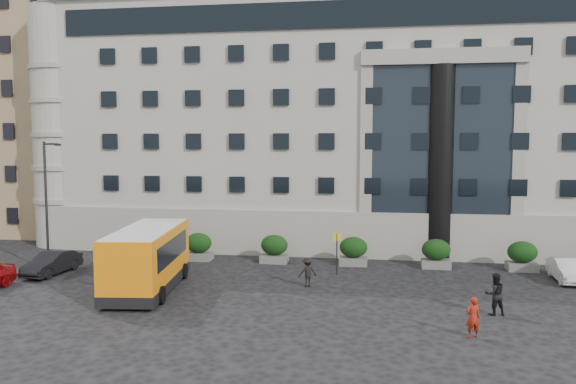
{
  "coord_description": "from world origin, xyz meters",
  "views": [
    {
      "loc": [
        7.58,
        -28.2,
        8.03
      ],
      "look_at": [
        2.6,
        4.59,
        5.0
      ],
      "focal_mm": 35.0,
      "sensor_mm": 36.0,
      "label": 1
    }
  ],
  "objects_px": {
    "hedge_a": "(199,246)",
    "parked_car_c": "(121,237)",
    "pedestrian_a": "(473,317)",
    "street_lamp": "(47,201)",
    "parked_car_b": "(52,263)",
    "bus_stop_sign": "(337,246)",
    "hedge_b": "(274,249)",
    "red_truck": "(69,218)",
    "hedge_d": "(436,253)",
    "pedestrian_b": "(495,294)",
    "minibus": "(148,256)",
    "hedge_c": "(353,251)",
    "hedge_e": "(522,256)",
    "pedestrian_c": "(308,272)",
    "parked_car_d": "(83,229)",
    "white_taxi": "(567,270)"
  },
  "relations": [
    {
      "from": "red_truck",
      "to": "white_taxi",
      "type": "relative_size",
      "value": 1.58
    },
    {
      "from": "hedge_d",
      "to": "white_taxi",
      "type": "relative_size",
      "value": 0.48
    },
    {
      "from": "pedestrian_a",
      "to": "red_truck",
      "type": "bearing_deg",
      "value": -50.64
    },
    {
      "from": "hedge_a",
      "to": "street_lamp",
      "type": "distance_m",
      "value": 9.89
    },
    {
      "from": "white_taxi",
      "to": "hedge_d",
      "type": "bearing_deg",
      "value": 163.34
    },
    {
      "from": "red_truck",
      "to": "parked_car_b",
      "type": "height_order",
      "value": "red_truck"
    },
    {
      "from": "parked_car_b",
      "to": "parked_car_d",
      "type": "xyz_separation_m",
      "value": [
        -4.98,
        12.83,
        -0.07
      ]
    },
    {
      "from": "bus_stop_sign",
      "to": "hedge_e",
      "type": "bearing_deg",
      "value": 13.92
    },
    {
      "from": "hedge_b",
      "to": "parked_car_b",
      "type": "bearing_deg",
      "value": -157.58
    },
    {
      "from": "hedge_b",
      "to": "hedge_d",
      "type": "relative_size",
      "value": 1.0
    },
    {
      "from": "pedestrian_b",
      "to": "pedestrian_c",
      "type": "bearing_deg",
      "value": -36.26
    },
    {
      "from": "bus_stop_sign",
      "to": "red_truck",
      "type": "height_order",
      "value": "red_truck"
    },
    {
      "from": "pedestrian_b",
      "to": "parked_car_d",
      "type": "bearing_deg",
      "value": -43.9
    },
    {
      "from": "hedge_b",
      "to": "pedestrian_b",
      "type": "height_order",
      "value": "pedestrian_b"
    },
    {
      "from": "bus_stop_sign",
      "to": "red_truck",
      "type": "xyz_separation_m",
      "value": [
        -23.05,
        10.05,
        -0.12
      ]
    },
    {
      "from": "hedge_d",
      "to": "hedge_e",
      "type": "relative_size",
      "value": 1.0
    },
    {
      "from": "hedge_e",
      "to": "parked_car_b",
      "type": "height_order",
      "value": "hedge_e"
    },
    {
      "from": "hedge_c",
      "to": "pedestrian_b",
      "type": "height_order",
      "value": "pedestrian_b"
    },
    {
      "from": "parked_car_b",
      "to": "parked_car_c",
      "type": "relative_size",
      "value": 0.95
    },
    {
      "from": "hedge_c",
      "to": "street_lamp",
      "type": "bearing_deg",
      "value": -165.33
    },
    {
      "from": "street_lamp",
      "to": "parked_car_b",
      "type": "relative_size",
      "value": 1.91
    },
    {
      "from": "street_lamp",
      "to": "pedestrian_b",
      "type": "bearing_deg",
      "value": -10.64
    },
    {
      "from": "hedge_a",
      "to": "bus_stop_sign",
      "type": "distance_m",
      "value": 9.94
    },
    {
      "from": "pedestrian_c",
      "to": "hedge_d",
      "type": "bearing_deg",
      "value": -168.04
    },
    {
      "from": "bus_stop_sign",
      "to": "parked_car_c",
      "type": "bearing_deg",
      "value": 157.62
    },
    {
      "from": "minibus",
      "to": "red_truck",
      "type": "bearing_deg",
      "value": 124.57
    },
    {
      "from": "street_lamp",
      "to": "bus_stop_sign",
      "type": "relative_size",
      "value": 3.17
    },
    {
      "from": "parked_car_b",
      "to": "hedge_d",
      "type": "bearing_deg",
      "value": 18.32
    },
    {
      "from": "hedge_b",
      "to": "hedge_e",
      "type": "relative_size",
      "value": 1.0
    },
    {
      "from": "white_taxi",
      "to": "parked_car_c",
      "type": "bearing_deg",
      "value": 169.35
    },
    {
      "from": "street_lamp",
      "to": "parked_car_b",
      "type": "distance_m",
      "value": 3.73
    },
    {
      "from": "white_taxi",
      "to": "pedestrian_a",
      "type": "xyz_separation_m",
      "value": [
        -6.96,
        -10.48,
        0.22
      ]
    },
    {
      "from": "red_truck",
      "to": "hedge_e",
      "type": "bearing_deg",
      "value": -18.12
    },
    {
      "from": "pedestrian_a",
      "to": "pedestrian_c",
      "type": "distance_m",
      "value": 10.36
    },
    {
      "from": "parked_car_d",
      "to": "street_lamp",
      "type": "bearing_deg",
      "value": -79.31
    },
    {
      "from": "bus_stop_sign",
      "to": "hedge_d",
      "type": "bearing_deg",
      "value": 24.66
    },
    {
      "from": "hedge_e",
      "to": "pedestrian_c",
      "type": "xyz_separation_m",
      "value": [
        -12.71,
        -5.78,
        -0.12
      ]
    },
    {
      "from": "hedge_a",
      "to": "parked_car_c",
      "type": "bearing_deg",
      "value": 150.75
    },
    {
      "from": "hedge_b",
      "to": "bus_stop_sign",
      "type": "xyz_separation_m",
      "value": [
        4.3,
        -2.8,
        0.8
      ]
    },
    {
      "from": "hedge_a",
      "to": "pedestrian_a",
      "type": "relative_size",
      "value": 1.08
    },
    {
      "from": "red_truck",
      "to": "bus_stop_sign",
      "type": "bearing_deg",
      "value": -29.76
    },
    {
      "from": "hedge_c",
      "to": "parked_car_c",
      "type": "relative_size",
      "value": 0.42
    },
    {
      "from": "minibus",
      "to": "parked_car_c",
      "type": "height_order",
      "value": "minibus"
    },
    {
      "from": "parked_car_c",
      "to": "white_taxi",
      "type": "height_order",
      "value": "parked_car_c"
    },
    {
      "from": "hedge_d",
      "to": "red_truck",
      "type": "bearing_deg",
      "value": 166.03
    },
    {
      "from": "hedge_b",
      "to": "pedestrian_a",
      "type": "xyz_separation_m",
      "value": [
        10.5,
        -12.8,
        -0.08
      ]
    },
    {
      "from": "hedge_b",
      "to": "parked_car_d",
      "type": "height_order",
      "value": "hedge_b"
    },
    {
      "from": "pedestrian_b",
      "to": "hedge_d",
      "type": "bearing_deg",
      "value": -94.31
    },
    {
      "from": "hedge_a",
      "to": "pedestrian_b",
      "type": "height_order",
      "value": "pedestrian_b"
    },
    {
      "from": "parked_car_b",
      "to": "white_taxi",
      "type": "relative_size",
      "value": 1.09
    }
  ]
}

